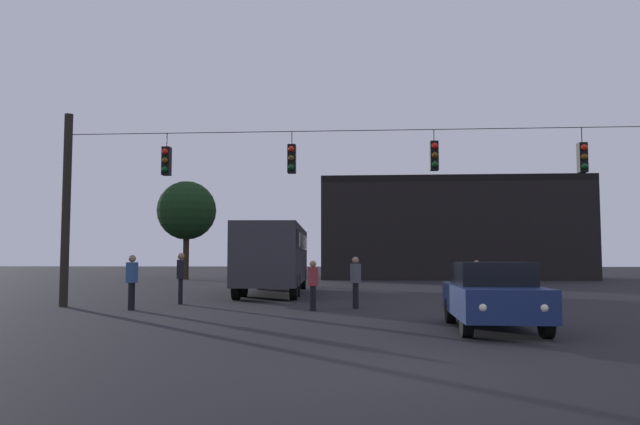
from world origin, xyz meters
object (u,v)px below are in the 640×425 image
Objects in this scene: car_near_right at (492,294)px; tree_left_silhouette at (187,211)px; city_bus at (275,252)px; pedestrian_crossing_center at (181,275)px; pedestrian_crossing_left at (313,283)px; pedestrian_near_bus at (132,279)px; pedestrian_crossing_right at (356,279)px; pedestrian_trailing at (477,281)px.

car_near_right is 0.59× the size of tree_left_silhouette.
pedestrian_crossing_center is at bearing -110.09° from city_bus.
city_bus is at bearing 105.41° from pedestrian_crossing_left.
pedestrian_near_bus is (-3.19, -9.04, -0.90)m from city_bus.
tree_left_silhouette is at bearing 117.32° from city_bus.
pedestrian_crossing_right is (6.15, -1.46, -0.09)m from pedestrian_crossing_center.
city_bus reaches higher than pedestrian_trailing.
car_near_right is 2.65× the size of pedestrian_crossing_right.
pedestrian_crossing_right is (1.30, 0.93, 0.07)m from pedestrian_crossing_left.
city_bus is 20.69m from tree_left_silhouette.
city_bus reaches higher than car_near_right.
car_near_right is at bearing -62.85° from tree_left_silhouette.
pedestrian_crossing_center is 1.09× the size of pedestrian_crossing_right.
pedestrian_near_bus is at bearing -109.47° from city_bus.
city_bus is 7.25× the size of pedestrian_crossing_left.
car_near_right is at bearing -60.69° from pedestrian_crossing_right.
city_bus reaches higher than pedestrian_crossing_right.
pedestrian_near_bus is (-5.65, -0.12, 0.11)m from pedestrian_crossing_left.
car_near_right is 11.70m from pedestrian_crossing_center.
pedestrian_crossing_right is (-3.16, 5.63, 0.14)m from car_near_right.
pedestrian_trailing is at bearing 22.28° from pedestrian_crossing_left.
tree_left_silhouette is at bearing 105.79° from pedestrian_crossing_center.
pedestrian_crossing_right is at bearing -13.32° from pedestrian_crossing_center.
pedestrian_near_bus is 11.25m from pedestrian_trailing.
pedestrian_trailing is 0.21× the size of tree_left_silhouette.
tree_left_silhouette reaches higher than pedestrian_crossing_left.
car_near_right is 6.95m from pedestrian_trailing.
pedestrian_crossing_right is 29.56m from tree_left_silhouette.
tree_left_silhouette is (-16.29, 31.77, 4.41)m from car_near_right.
tree_left_silhouette is (-13.13, 26.14, 4.27)m from pedestrian_crossing_right.
pedestrian_crossing_left is at bearing 133.46° from car_near_right.
pedestrian_near_bus is at bearing -171.47° from pedestrian_crossing_right.
pedestrian_crossing_left is 0.85× the size of pedestrian_crossing_center.
pedestrian_crossing_right reaches higher than pedestrian_trailing.
tree_left_silhouette is at bearing 113.61° from pedestrian_crossing_left.
pedestrian_crossing_center is at bearing 166.68° from pedestrian_crossing_right.
pedestrian_crossing_center is (-4.85, 2.38, 0.17)m from pedestrian_crossing_left.
pedestrian_crossing_center reaches higher than pedestrian_crossing_left.
car_near_right is at bearing -63.09° from city_bus.
car_near_right is 6.46m from pedestrian_crossing_right.
pedestrian_crossing_left is at bearing -66.39° from tree_left_silhouette.
pedestrian_near_bus is (-6.95, -1.04, 0.04)m from pedestrian_crossing_right.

